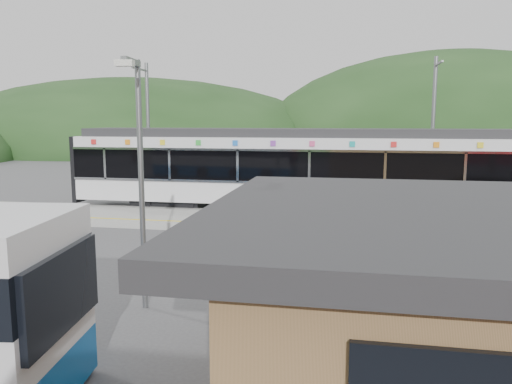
# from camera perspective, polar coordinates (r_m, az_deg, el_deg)

# --- Properties ---
(ground) EXTENTS (120.00, 120.00, 0.00)m
(ground) POSITION_cam_1_polar(r_m,az_deg,el_deg) (16.66, -0.95, -6.13)
(ground) COLOR #4C4C4F
(ground) RESTS_ON ground
(hills) EXTENTS (146.00, 149.00, 26.00)m
(hills) POSITION_cam_1_polar(r_m,az_deg,el_deg) (21.69, 18.27, -3.17)
(hills) COLOR #1E3D19
(hills) RESTS_ON ground
(platform) EXTENTS (26.00, 3.20, 0.30)m
(platform) POSITION_cam_1_polar(r_m,az_deg,el_deg) (19.78, 0.98, -3.38)
(platform) COLOR #9E9E99
(platform) RESTS_ON ground
(yellow_line) EXTENTS (26.00, 0.10, 0.01)m
(yellow_line) POSITION_cam_1_polar(r_m,az_deg,el_deg) (18.50, 0.30, -3.70)
(yellow_line) COLOR yellow
(yellow_line) RESTS_ON platform
(train) EXTENTS (20.44, 3.01, 3.74)m
(train) POSITION_cam_1_polar(r_m,az_deg,el_deg) (22.00, 5.17, 2.81)
(train) COLOR black
(train) RESTS_ON ground
(catenary_mast_west) EXTENTS (0.18, 1.80, 7.00)m
(catenary_mast_west) POSITION_cam_1_polar(r_m,az_deg,el_deg) (26.44, -12.24, 7.01)
(catenary_mast_west) COLOR slate
(catenary_mast_west) RESTS_ON ground
(catenary_mast_east) EXTENTS (0.18, 1.80, 7.00)m
(catenary_mast_east) POSITION_cam_1_polar(r_m,az_deg,el_deg) (24.65, 19.55, 6.65)
(catenary_mast_east) COLOR slate
(catenary_mast_east) RESTS_ON ground
(lamp_post) EXTENTS (0.37, 0.98, 5.38)m
(lamp_post) POSITION_cam_1_polar(r_m,az_deg,el_deg) (10.82, -13.29, 3.20)
(lamp_post) COLOR slate
(lamp_post) RESTS_ON ground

